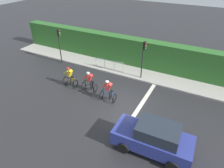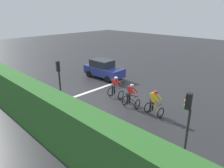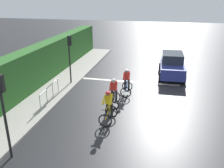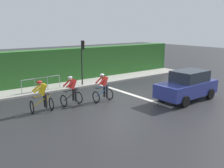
{
  "view_description": "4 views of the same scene",
  "coord_description": "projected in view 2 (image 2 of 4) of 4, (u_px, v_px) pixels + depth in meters",
  "views": [
    {
      "loc": [
        -10.39,
        -4.62,
        8.74
      ],
      "look_at": [
        0.82,
        1.33,
        0.81
      ],
      "focal_mm": 32.12,
      "sensor_mm": 36.0,
      "label": 1
    },
    {
      "loc": [
        10.34,
        11.04,
        6.27
      ],
      "look_at": [
        -0.06,
        0.86,
        1.04
      ],
      "focal_mm": 33.03,
      "sensor_mm": 36.0,
      "label": 2
    },
    {
      "loc": [
        -2.3,
        15.08,
        6.02
      ],
      "look_at": [
        0.72,
        1.4,
        0.72
      ],
      "focal_mm": 38.99,
      "sensor_mm": 36.0,
      "label": 3
    },
    {
      "loc": [
        -12.06,
        9.39,
        4.35
      ],
      "look_at": [
        -0.58,
        0.8,
        1.07
      ],
      "focal_mm": 40.74,
      "sensor_mm": 36.0,
      "label": 4
    }
  ],
  "objects": [
    {
      "name": "pedestrian_railing_kerbside",
      "position": [
        92.0,
        117.0,
        11.25
      ],
      "size": [
        0.26,
        2.76,
        1.03
      ],
      "color": "#999EA3",
      "rests_on": "ground"
    },
    {
      "name": "traffic_light_near_crossing",
      "position": [
        59.0,
        79.0,
        12.88
      ],
      "size": [
        0.24,
        0.31,
        3.34
      ],
      "color": "black",
      "rests_on": "ground"
    },
    {
      "name": "hedge_wall",
      "position": [
        44.0,
        113.0,
        10.49
      ],
      "size": [
        1.1,
        25.02,
        2.64
      ],
      "primitive_type": "cube",
      "color": "#2D6628",
      "rests_on": "ground"
    },
    {
      "name": "traffic_light_far_junction",
      "position": [
        187.0,
        120.0,
        8.03
      ],
      "size": [
        0.22,
        0.31,
        3.34
      ],
      "color": "black",
      "rests_on": "ground"
    },
    {
      "name": "cyclist_second",
      "position": [
        131.0,
        96.0,
        13.93
      ],
      "size": [
        0.78,
        1.14,
        1.66
      ],
      "color": "black",
      "rests_on": "ground"
    },
    {
      "name": "sidewalk_kerb",
      "position": [
        66.0,
        126.0,
        11.72
      ],
      "size": [
        2.8,
        25.02,
        0.12
      ],
      "primitive_type": "cube",
      "color": "#ADA89E",
      "rests_on": "ground"
    },
    {
      "name": "car_navy",
      "position": [
        103.0,
        69.0,
        20.04
      ],
      "size": [
        2.0,
        4.16,
        1.76
      ],
      "color": "navy",
      "rests_on": "ground"
    },
    {
      "name": "cyclist_mid",
      "position": [
        115.0,
        88.0,
        15.44
      ],
      "size": [
        0.75,
        1.13,
        1.66
      ],
      "color": "black",
      "rests_on": "ground"
    },
    {
      "name": "ground_plane",
      "position": [
        104.0,
        94.0,
        16.34
      ],
      "size": [
        80.0,
        80.0,
        0.0
      ],
      "primitive_type": "plane",
      "color": "#28282B"
    },
    {
      "name": "stone_wall_low",
      "position": [
        51.0,
        129.0,
        11.06
      ],
      "size": [
        0.44,
        25.02,
        0.45
      ],
      "primitive_type": "cube",
      "color": "tan",
      "rests_on": "ground"
    },
    {
      "name": "cyclist_lead",
      "position": [
        154.0,
        103.0,
        12.84
      ],
      "size": [
        0.75,
        1.12,
        1.66
      ],
      "color": "black",
      "rests_on": "ground"
    },
    {
      "name": "road_marking_stop_line",
      "position": [
        94.0,
        90.0,
        17.11
      ],
      "size": [
        7.0,
        0.3,
        0.01
      ],
      "primitive_type": "cube",
      "color": "silver",
      "rests_on": "ground"
    }
  ]
}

